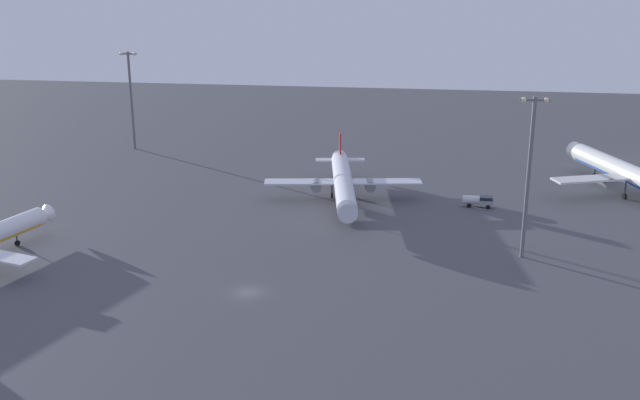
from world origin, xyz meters
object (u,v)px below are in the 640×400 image
(airplane_mid_apron, at_px, (631,175))
(apron_light_west, at_px, (529,168))
(fuel_truck, at_px, (479,201))
(apron_light_east, at_px, (131,94))
(airplane_near_gate, at_px, (343,182))

(airplane_mid_apron, relative_size, apron_light_west, 1.64)
(fuel_truck, bearing_deg, apron_light_east, -110.83)
(airplane_mid_apron, bearing_deg, fuel_truck, -178.23)
(airplane_near_gate, xyz_separation_m, fuel_truck, (28.75, -0.14, -2.85))
(fuel_truck, relative_size, apron_light_west, 0.23)
(airplane_near_gate, relative_size, fuel_truck, 6.79)
(airplane_near_gate, distance_m, apron_light_west, 45.85)
(airplane_near_gate, bearing_deg, fuel_truck, 170.74)
(fuel_truck, relative_size, apron_light_east, 0.24)
(fuel_truck, xyz_separation_m, apron_light_east, (-91.45, 39.71, 13.80))
(apron_light_west, bearing_deg, fuel_truck, 101.63)
(airplane_near_gate, distance_m, fuel_truck, 28.89)
(airplane_near_gate, height_order, fuel_truck, airplane_near_gate)
(apron_light_west, distance_m, apron_light_east, 118.29)
(apron_light_east, bearing_deg, airplane_mid_apron, -11.97)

